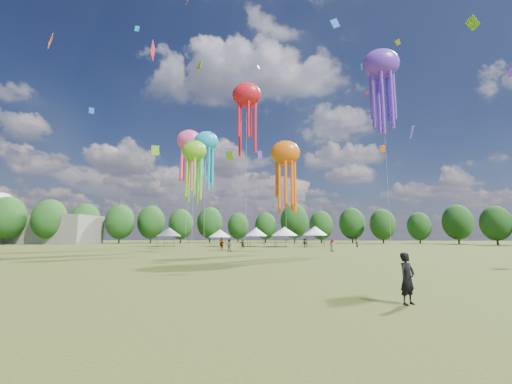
# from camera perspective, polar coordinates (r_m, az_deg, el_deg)

# --- Properties ---
(ground) EXTENTS (300.00, 300.00, 0.00)m
(ground) POSITION_cam_1_polar(r_m,az_deg,el_deg) (13.99, -16.70, -16.35)
(ground) COLOR #384416
(ground) RESTS_ON ground
(observer_main) EXTENTS (0.71, 0.67, 1.62)m
(observer_main) POSITION_cam_1_polar(r_m,az_deg,el_deg) (11.60, 25.36, -13.72)
(observer_main) COLOR black
(observer_main) RESTS_ON ground
(spectator_near) EXTENTS (0.94, 0.80, 1.71)m
(spectator_near) POSITION_cam_1_polar(r_m,az_deg,el_deg) (45.09, -4.82, -9.48)
(spectator_near) COLOR gray
(spectator_near) RESTS_ON ground
(spectators_far) EXTENTS (26.91, 21.55, 1.93)m
(spectators_far) POSITION_cam_1_polar(r_m,az_deg,el_deg) (58.78, 5.40, -9.08)
(spectators_far) COLOR gray
(spectators_far) RESTS_ON ground
(festival_tents) EXTENTS (36.68, 8.69, 4.28)m
(festival_tents) POSITION_cam_1_polar(r_m,az_deg,el_deg) (69.20, -0.57, -7.09)
(festival_tents) COLOR #47474C
(festival_tents) RESTS_ON ground
(show_kites) EXTENTS (39.43, 22.54, 32.09)m
(show_kites) POSITION_cam_1_polar(r_m,az_deg,el_deg) (53.95, 3.62, 12.76)
(show_kites) COLOR #1AAAE0
(show_kites) RESTS_ON ground
(small_kites) EXTENTS (71.00, 57.79, 36.20)m
(small_kites) POSITION_cam_1_polar(r_m,az_deg,el_deg) (62.18, 1.71, 19.35)
(small_kites) COLOR #1AAAE0
(small_kites) RESTS_ON ground
(treeline) EXTENTS (201.57, 95.24, 13.43)m
(treeline) POSITION_cam_1_polar(r_m,az_deg,el_deg) (75.92, 0.02, -4.54)
(treeline) COLOR #38281C
(treeline) RESTS_ON ground
(hangar) EXTENTS (40.00, 12.00, 8.00)m
(hangar) POSITION_cam_1_polar(r_m,az_deg,el_deg) (114.80, -35.54, -5.49)
(hangar) COLOR gray
(hangar) RESTS_ON ground
(radome) EXTENTS (9.00, 9.00, 16.00)m
(radome) POSITION_cam_1_polar(r_m,az_deg,el_deg) (130.48, -38.74, -2.69)
(radome) COLOR white
(radome) RESTS_ON ground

